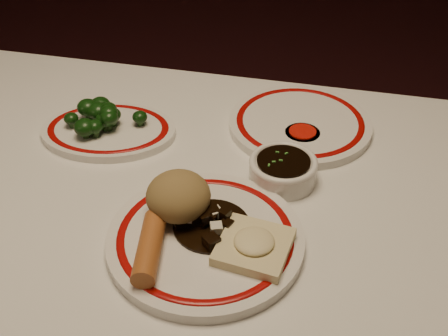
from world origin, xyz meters
TOP-DOWN VIEW (x-y plane):
  - dining_table at (0.00, 0.00)m, footprint 1.20×0.90m
  - main_plate at (0.06, -0.06)m, footprint 0.38×0.38m
  - rice_mound at (0.01, -0.02)m, footprint 0.10×0.10m
  - spring_roll at (-0.01, -0.11)m, footprint 0.05×0.12m
  - fried_wonton at (0.13, -0.07)m, footprint 0.11×0.11m
  - stirfry_heap at (0.06, -0.04)m, footprint 0.11×0.11m
  - broccoli_plate at (-0.19, 0.18)m, footprint 0.27×0.25m
  - broccoli_pile at (-0.20, 0.18)m, footprint 0.15×0.12m
  - soy_bowl at (0.14, 0.12)m, footprint 0.11×0.11m
  - sweet_sour_dish at (0.16, 0.24)m, footprint 0.06×0.06m
  - mustard_dish at (0.17, 0.15)m, footprint 0.06×0.06m
  - far_plate at (0.15, 0.28)m, footprint 0.35×0.35m

SIDE VIEW (x-z plane):
  - dining_table at x=0.00m, z-range 0.28..1.03m
  - sweet_sour_dish at x=0.16m, z-range 0.75..0.77m
  - mustard_dish at x=0.17m, z-range 0.75..0.77m
  - broccoli_plate at x=-0.19m, z-range 0.75..0.77m
  - far_plate at x=0.15m, z-range 0.75..0.77m
  - main_plate at x=0.06m, z-range 0.75..0.77m
  - soy_bowl at x=0.14m, z-range 0.75..0.79m
  - stirfry_heap at x=0.06m, z-range 0.76..0.79m
  - fried_wonton at x=0.13m, z-range 0.77..0.79m
  - spring_roll at x=-0.01m, z-range 0.77..0.80m
  - broccoli_pile at x=-0.20m, z-range 0.77..0.81m
  - rice_mound at x=0.01m, z-range 0.77..0.84m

